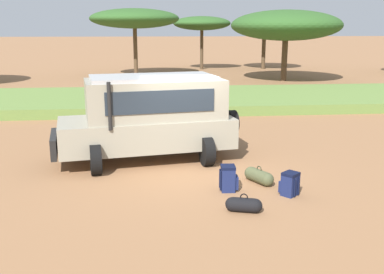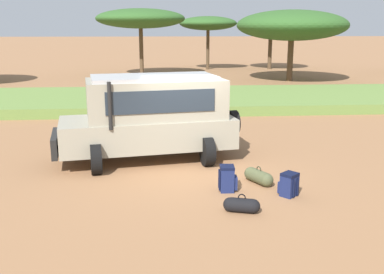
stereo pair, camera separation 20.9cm
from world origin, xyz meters
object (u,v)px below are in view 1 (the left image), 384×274
object	(u,v)px
backpack_cluster_center	(228,178)
acacia_tree_right_mid	(286,25)
duffel_bag_soft_canvas	(244,205)
backpack_beside_front_wheel	(290,184)
safari_vehicle	(150,116)
acacia_tree_left_mid	(135,19)
acacia_tree_far_right	(265,24)
acacia_tree_centre_back	(202,24)
duffel_bag_low_black_case	(259,176)

from	to	relation	value
backpack_cluster_center	acacia_tree_right_mid	world-z (taller)	acacia_tree_right_mid
duffel_bag_soft_canvas	backpack_beside_front_wheel	bearing A→B (deg)	34.11
safari_vehicle	backpack_beside_front_wheel	bearing A→B (deg)	-45.11
acacia_tree_left_mid	acacia_tree_far_right	distance (m)	12.36
safari_vehicle	acacia_tree_far_right	distance (m)	29.73
acacia_tree_centre_back	duffel_bag_soft_canvas	bearing A→B (deg)	-95.14
backpack_beside_front_wheel	duffel_bag_soft_canvas	size ratio (longest dim) A/B	0.72
acacia_tree_left_mid	duffel_bag_soft_canvas	bearing A→B (deg)	-83.89
backpack_beside_front_wheel	acacia_tree_far_right	distance (m)	31.94
acacia_tree_centre_back	acacia_tree_right_mid	distance (m)	10.41
backpack_cluster_center	acacia_tree_right_mid	distance (m)	22.91
acacia_tree_centre_back	acacia_tree_far_right	bearing A→B (deg)	-0.69
acacia_tree_right_mid	duffel_bag_low_black_case	bearing A→B (deg)	-108.29
backpack_beside_front_wheel	duffel_bag_low_black_case	distance (m)	1.02
duffel_bag_soft_canvas	acacia_tree_far_right	distance (m)	33.07
acacia_tree_right_mid	acacia_tree_far_right	size ratio (longest dim) A/B	1.26
safari_vehicle	duffel_bag_low_black_case	bearing A→B (deg)	-40.63
safari_vehicle	backpack_beside_front_wheel	distance (m)	4.58
backpack_cluster_center	acacia_tree_centre_back	xyz separation A→B (m)	(2.96, 30.53, 3.70)
safari_vehicle	duffel_bag_soft_canvas	world-z (taller)	safari_vehicle
backpack_beside_front_wheel	duffel_bag_low_black_case	xyz separation A→B (m)	(-0.50, 0.89, -0.10)
backpack_cluster_center	backpack_beside_front_wheel	bearing A→B (deg)	-17.53
safari_vehicle	acacia_tree_right_mid	bearing A→B (deg)	62.80
duffel_bag_soft_canvas	acacia_tree_far_right	world-z (taller)	acacia_tree_far_right
acacia_tree_right_mid	safari_vehicle	bearing A→B (deg)	-117.20
safari_vehicle	backpack_beside_front_wheel	world-z (taller)	safari_vehicle
acacia_tree_centre_back	acacia_tree_right_mid	bearing A→B (deg)	-62.74
acacia_tree_left_mid	acacia_tree_right_mid	xyz separation A→B (m)	(10.51, -4.33, -0.50)
acacia_tree_left_mid	acacia_tree_right_mid	world-z (taller)	acacia_tree_left_mid
backpack_beside_front_wheel	acacia_tree_centre_back	size ratio (longest dim) A/B	0.11
acacia_tree_centre_back	acacia_tree_far_right	xyz separation A→B (m)	(5.62, -0.07, 0.00)
backpack_cluster_center	duffel_bag_low_black_case	xyz separation A→B (m)	(0.85, 0.46, -0.13)
duffel_bag_soft_canvas	acacia_tree_far_right	size ratio (longest dim) A/B	0.12
acacia_tree_left_mid	acacia_tree_right_mid	bearing A→B (deg)	-22.41
duffel_bag_soft_canvas	backpack_cluster_center	bearing A→B (deg)	94.61
acacia_tree_right_mid	backpack_beside_front_wheel	bearing A→B (deg)	-106.38
acacia_tree_centre_back	acacia_tree_right_mid	xyz separation A→B (m)	(4.77, -9.25, -0.17)
safari_vehicle	acacia_tree_right_mid	world-z (taller)	acacia_tree_right_mid
duffel_bag_low_black_case	safari_vehicle	bearing A→B (deg)	139.37
safari_vehicle	acacia_tree_centre_back	size ratio (longest dim) A/B	1.08
safari_vehicle	backpack_cluster_center	world-z (taller)	safari_vehicle
backpack_beside_front_wheel	acacia_tree_left_mid	bearing A→B (deg)	99.01
acacia_tree_left_mid	acacia_tree_far_right	size ratio (longest dim) A/B	1.12
backpack_beside_front_wheel	duffel_bag_low_black_case	size ratio (longest dim) A/B	0.64
backpack_cluster_center	acacia_tree_left_mid	xyz separation A→B (m)	(-2.78, 25.61, 4.03)
acacia_tree_left_mid	acacia_tree_centre_back	world-z (taller)	acacia_tree_left_mid
acacia_tree_centre_back	acacia_tree_far_right	size ratio (longest dim) A/B	0.83
duffel_bag_soft_canvas	acacia_tree_left_mid	distance (m)	27.36
safari_vehicle	acacia_tree_right_mid	size ratio (longest dim) A/B	0.72
backpack_beside_front_wheel	acacia_tree_right_mid	size ratio (longest dim) A/B	0.07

